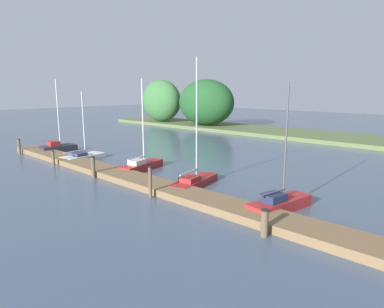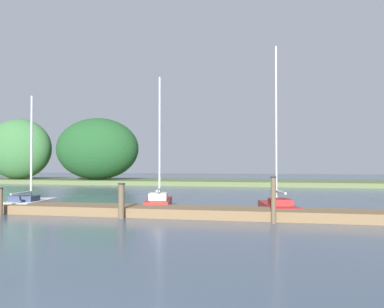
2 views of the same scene
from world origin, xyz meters
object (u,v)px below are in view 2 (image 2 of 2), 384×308
(mooring_piling_2, at_px, (121,201))
(mooring_piling_3, at_px, (274,200))
(sailboat_3, at_px, (277,206))
(sailboat_2, at_px, (159,202))
(sailboat_1, at_px, (29,202))
(mooring_piling_1, at_px, (0,201))

(mooring_piling_2, xyz_separation_m, mooring_piling_3, (5.51, -0.15, 0.14))
(mooring_piling_2, distance_m, mooring_piling_3, 5.51)
(sailboat_3, bearing_deg, mooring_piling_3, 166.26)
(mooring_piling_3, bearing_deg, sailboat_2, 145.18)
(sailboat_1, bearing_deg, sailboat_2, -87.66)
(sailboat_2, height_order, mooring_piling_1, sailboat_2)
(mooring_piling_2, bearing_deg, mooring_piling_1, -177.91)
(sailboat_3, distance_m, mooring_piling_1, 10.97)
(mooring_piling_3, bearing_deg, mooring_piling_1, -179.83)
(mooring_piling_1, xyz_separation_m, mooring_piling_2, (4.94, 0.18, 0.11))
(sailboat_1, height_order, sailboat_3, sailboat_3)
(sailboat_1, bearing_deg, mooring_piling_3, -110.94)
(sailboat_2, bearing_deg, mooring_piling_2, 160.40)
(sailboat_3, relative_size, mooring_piling_1, 6.42)
(sailboat_3, height_order, mooring_piling_2, sailboat_3)
(sailboat_1, bearing_deg, sailboat_3, -94.68)
(sailboat_1, relative_size, mooring_piling_1, 4.75)
(mooring_piling_1, height_order, mooring_piling_2, mooring_piling_2)
(mooring_piling_1, bearing_deg, sailboat_3, 16.70)
(sailboat_2, relative_size, mooring_piling_3, 3.75)
(mooring_piling_1, bearing_deg, sailboat_1, 99.08)
(mooring_piling_1, height_order, mooring_piling_3, mooring_piling_3)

